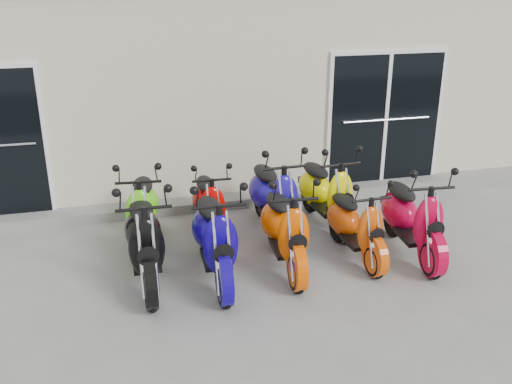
% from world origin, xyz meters
% --- Properties ---
extents(ground, '(80.00, 80.00, 0.00)m').
position_xyz_m(ground, '(0.00, 0.00, 0.00)').
color(ground, gray).
rests_on(ground, ground).
extents(building, '(14.00, 6.00, 3.20)m').
position_xyz_m(building, '(0.00, 5.20, 1.60)').
color(building, beige).
rests_on(building, ground).
extents(front_step, '(14.00, 0.40, 0.15)m').
position_xyz_m(front_step, '(0.00, 2.02, 0.07)').
color(front_step, gray).
rests_on(front_step, ground).
extents(door_left, '(1.07, 0.08, 2.22)m').
position_xyz_m(door_left, '(-3.20, 2.17, 1.26)').
color(door_left, black).
rests_on(door_left, front_step).
extents(door_right, '(2.02, 0.08, 2.22)m').
position_xyz_m(door_right, '(2.60, 2.17, 1.26)').
color(door_right, black).
rests_on(door_right, front_step).
extents(scooter_front_black, '(0.69, 1.88, 1.38)m').
position_xyz_m(scooter_front_black, '(-1.51, -0.07, 0.69)').
color(scooter_front_black, black).
rests_on(scooter_front_black, ground).
extents(scooter_front_blue, '(0.74, 1.89, 1.38)m').
position_xyz_m(scooter_front_blue, '(-0.71, -0.20, 0.69)').
color(scooter_front_blue, '#10037E').
rests_on(scooter_front_blue, ground).
extents(scooter_front_orange_a, '(0.76, 1.82, 1.32)m').
position_xyz_m(scooter_front_orange_a, '(0.17, -0.13, 0.66)').
color(scooter_front_orange_a, '#E74F00').
rests_on(scooter_front_orange_a, ground).
extents(scooter_front_orange_b, '(0.65, 1.61, 1.17)m').
position_xyz_m(scooter_front_orange_b, '(1.12, -0.12, 0.59)').
color(scooter_front_orange_b, '#D54907').
rests_on(scooter_front_orange_b, ground).
extents(scooter_front_red, '(0.80, 1.85, 1.33)m').
position_xyz_m(scooter_front_red, '(1.85, -0.22, 0.67)').
color(scooter_front_red, '#B9042E').
rests_on(scooter_front_red, ground).
extents(scooter_back_green, '(0.82, 1.82, 1.31)m').
position_xyz_m(scooter_back_green, '(-1.47, 0.92, 0.65)').
color(scooter_back_green, '#5CDF12').
rests_on(scooter_back_green, ground).
extents(scooter_back_red, '(0.64, 1.62, 1.18)m').
position_xyz_m(scooter_back_red, '(-0.57, 1.00, 0.59)').
color(scooter_back_red, '#BD0200').
rests_on(scooter_back_red, ground).
extents(scooter_back_blue, '(0.73, 1.88, 1.37)m').
position_xyz_m(scooter_back_blue, '(0.32, 0.87, 0.69)').
color(scooter_back_blue, '#1A0F94').
rests_on(scooter_back_blue, ground).
extents(scooter_back_yellow, '(0.77, 1.82, 1.32)m').
position_xyz_m(scooter_back_yellow, '(1.12, 0.91, 0.66)').
color(scooter_back_yellow, '#FFFA00').
rests_on(scooter_back_yellow, ground).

